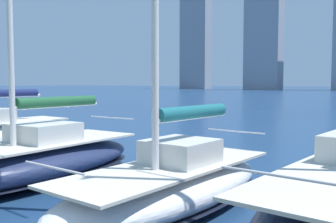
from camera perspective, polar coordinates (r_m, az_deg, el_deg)
sailboat_teal at (r=9.12m, az=0.38°, el=-10.11°), size 3.22×7.04×12.17m
sailboat_forest at (r=12.27m, az=-19.08°, el=-6.62°), size 3.14×7.86×9.64m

